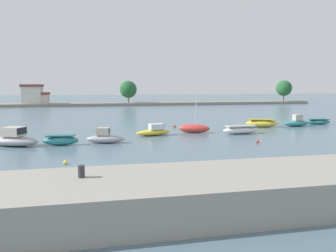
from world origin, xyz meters
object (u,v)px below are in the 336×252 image
(moored_boat_1, at_px, (14,139))
(mooring_buoy_1, at_px, (175,126))
(moored_boat_6, at_px, (241,130))
(moored_boat_8, at_px, (297,122))
(mooring_buoy_0, at_px, (65,162))
(moored_boat_5, at_px, (194,128))
(mooring_bollard, at_px, (81,171))
(mooring_buoy_2, at_px, (257,141))
(moored_boat_9, at_px, (318,122))
(moored_boat_3, at_px, (105,138))
(moored_boat_4, at_px, (154,131))
(moored_boat_7, at_px, (262,123))
(moored_boat_2, at_px, (61,140))

(moored_boat_1, relative_size, mooring_buoy_1, 15.85)
(moored_boat_6, distance_m, moored_boat_8, 12.56)
(moored_boat_6, height_order, mooring_buoy_0, moored_boat_6)
(moored_boat_5, bearing_deg, moored_boat_8, 32.37)
(moored_boat_1, bearing_deg, moored_boat_8, 37.47)
(mooring_bollard, distance_m, mooring_buoy_2, 23.26)
(mooring_buoy_0, bearing_deg, moored_boat_1, 122.67)
(moored_boat_9, bearing_deg, mooring_bollard, -134.15)
(moored_boat_3, height_order, moored_boat_4, moored_boat_3)
(mooring_bollard, height_order, moored_boat_3, mooring_bollard)
(moored_boat_1, xyz_separation_m, moored_boat_9, (41.56, 10.03, -0.29))
(moored_boat_7, relative_size, mooring_buoy_2, 15.04)
(moored_boat_3, xyz_separation_m, moored_boat_7, (22.44, 8.80, -0.00))
(moored_boat_7, height_order, mooring_buoy_0, moored_boat_7)
(moored_boat_1, height_order, moored_boat_3, moored_boat_1)
(moored_boat_7, distance_m, moored_boat_9, 10.37)
(moored_boat_4, bearing_deg, mooring_buoy_0, -136.40)
(mooring_buoy_1, bearing_deg, mooring_buoy_2, -68.28)
(moored_boat_5, relative_size, mooring_buoy_1, 21.10)
(mooring_bollard, xyz_separation_m, mooring_buoy_0, (-1.77, 10.28, -1.91))
(moored_boat_3, relative_size, moored_boat_5, 0.56)
(moored_boat_4, xyz_separation_m, moored_boat_9, (26.84, 6.08, -0.12))
(mooring_bollard, distance_m, moored_boat_1, 20.68)
(moored_boat_5, height_order, mooring_buoy_1, moored_boat_5)
(moored_boat_2, relative_size, moored_boat_4, 0.79)
(moored_boat_1, height_order, mooring_buoy_2, moored_boat_1)
(mooring_bollard, relative_size, moored_boat_5, 0.08)
(moored_boat_5, xyz_separation_m, mooring_buoy_2, (4.35, -8.59, -0.42))
(moored_boat_5, height_order, mooring_buoy_0, moored_boat_5)
(moored_boat_1, xyz_separation_m, moored_boat_4, (14.72, 3.95, -0.17))
(mooring_bollard, relative_size, moored_boat_3, 0.14)
(moored_boat_9, bearing_deg, mooring_buoy_0, -146.90)
(moored_boat_4, height_order, mooring_buoy_0, moored_boat_4)
(mooring_bollard, xyz_separation_m, moored_boat_9, (34.05, 29.26, -1.66))
(moored_boat_9, height_order, mooring_buoy_0, moored_boat_9)
(moored_boat_3, relative_size, mooring_buoy_1, 11.74)
(moored_boat_2, xyz_separation_m, moored_boat_3, (4.35, 0.38, 0.06))
(moored_boat_3, xyz_separation_m, mooring_buoy_2, (15.59, -3.25, -0.40))
(moored_boat_9, height_order, mooring_buoy_1, moored_boat_9)
(moored_boat_4, bearing_deg, moored_boat_5, 1.52)
(moored_boat_4, distance_m, moored_boat_6, 10.79)
(moored_boat_1, height_order, moored_boat_4, moored_boat_1)
(mooring_bollard, relative_size, moored_boat_7, 0.12)
(moored_boat_3, xyz_separation_m, moored_boat_9, (32.71, 10.17, -0.16))
(moored_boat_3, bearing_deg, moored_boat_9, 29.93)
(moored_boat_6, bearing_deg, mooring_bollard, -131.69)
(mooring_bollard, bearing_deg, moored_boat_6, 51.13)
(moored_boat_7, height_order, moored_boat_8, moored_boat_8)
(moored_boat_4, xyz_separation_m, moored_boat_8, (22.10, 4.50, 0.04))
(moored_boat_2, relative_size, moored_boat_5, 0.47)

